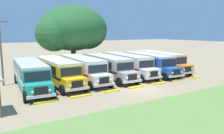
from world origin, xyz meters
TOP-DOWN VIEW (x-y plane):
  - ground_plane at (0.00, 0.00)m, footprint 220.00×220.00m
  - foreground_grass_strip at (0.00, -7.96)m, footprint 80.00×9.22m
  - parked_bus_slot_0 at (-9.50, 6.65)m, footprint 3.48×10.96m
  - parked_bus_slot_1 at (-6.39, 7.26)m, footprint 2.84×10.86m
  - parked_bus_slot_2 at (-3.27, 7.35)m, footprint 3.07×10.89m
  - parked_bus_slot_3 at (0.14, 7.12)m, footprint 3.12×10.90m
  - parked_bus_slot_4 at (3.44, 7.31)m, footprint 3.15×10.90m
  - parked_bus_slot_5 at (6.61, 6.61)m, footprint 3.38×10.95m
  - parked_bus_slot_6 at (9.54, 7.32)m, footprint 3.46×10.96m
  - curb_wheelstop_0 at (-9.66, 0.92)m, footprint 2.00×0.36m
  - curb_wheelstop_1 at (-6.44, 0.92)m, footprint 2.00×0.36m
  - curb_wheelstop_2 at (-3.22, 0.92)m, footprint 2.00×0.36m
  - curb_wheelstop_3 at (0.00, 0.92)m, footprint 2.00×0.36m
  - curb_wheelstop_4 at (3.22, 0.92)m, footprint 2.00×0.36m
  - curb_wheelstop_5 at (6.44, 0.92)m, footprint 2.00×0.36m
  - curb_wheelstop_6 at (9.66, 0.92)m, footprint 2.00×0.36m
  - broad_shade_tree at (-0.30, 16.73)m, footprint 12.63×10.83m
  - utility_pole at (-11.81, 9.53)m, footprint 1.80×0.20m

SIDE VIEW (x-z plane):
  - ground_plane at x=0.00m, z-range 0.00..0.00m
  - foreground_grass_strip at x=0.00m, z-range 0.00..0.01m
  - curb_wheelstop_0 at x=-9.66m, z-range 0.00..0.15m
  - curb_wheelstop_1 at x=-6.44m, z-range 0.00..0.15m
  - curb_wheelstop_2 at x=-3.22m, z-range 0.00..0.15m
  - curb_wheelstop_3 at x=0.00m, z-range 0.00..0.15m
  - curb_wheelstop_4 at x=3.22m, z-range 0.00..0.15m
  - curb_wheelstop_5 at x=6.44m, z-range 0.00..0.15m
  - curb_wheelstop_6 at x=9.66m, z-range 0.00..0.15m
  - parked_bus_slot_0 at x=-9.50m, z-range 0.17..2.99m
  - parked_bus_slot_1 at x=-6.39m, z-range 0.17..2.99m
  - parked_bus_slot_2 at x=-3.27m, z-range 0.17..2.99m
  - parked_bus_slot_3 at x=0.14m, z-range 0.17..2.99m
  - parked_bus_slot_4 at x=3.44m, z-range 0.17..2.99m
  - parked_bus_slot_5 at x=6.61m, z-range 0.17..2.99m
  - parked_bus_slot_6 at x=9.54m, z-range 0.17..2.99m
  - utility_pole at x=-11.81m, z-range 0.25..7.81m
  - broad_shade_tree at x=-0.30m, z-range 1.34..11.30m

